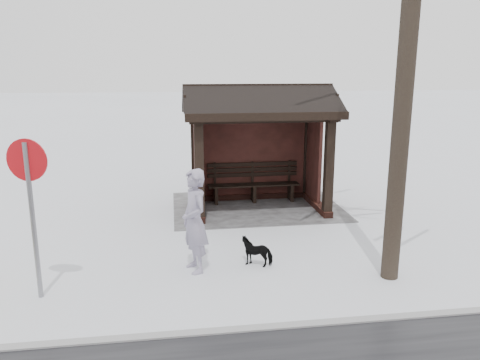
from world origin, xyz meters
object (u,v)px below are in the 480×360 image
at_px(dog, 257,251).
at_px(bus_shelter, 257,122).
at_px(pedestrian, 195,221).
at_px(road_sign, 30,186).

bearing_deg(dog, bus_shelter, -167.12).
relative_size(pedestrian, dog, 3.03).
relative_size(bus_shelter, road_sign, 1.46).
xyz_separation_m(dog, road_sign, (3.54, 0.73, 1.52)).
bearing_deg(pedestrian, bus_shelter, 135.22).
bearing_deg(pedestrian, road_sign, -94.71).
height_order(pedestrian, road_sign, road_sign).
xyz_separation_m(pedestrian, road_sign, (2.43, 0.62, 0.86)).
bearing_deg(road_sign, bus_shelter, -118.21).
relative_size(bus_shelter, pedestrian, 1.99).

